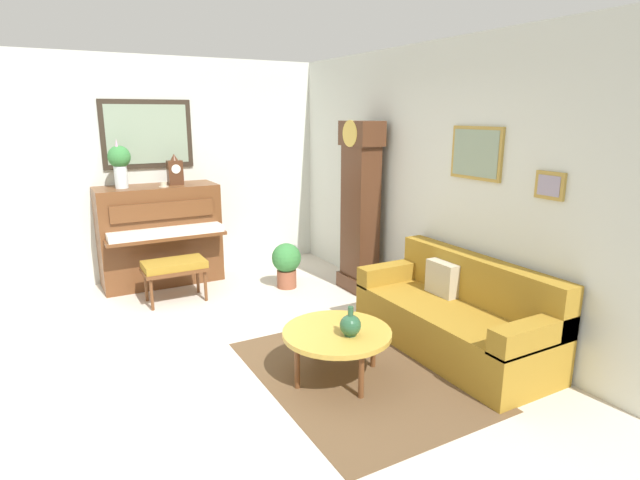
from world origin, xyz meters
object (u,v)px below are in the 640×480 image
Objects in this scene: mantel_clock at (175,171)px; green_jug at (350,325)px; coffee_table at (337,334)px; potted_plant at (286,262)px; piano at (160,235)px; teacup at (164,185)px; piano_bench at (174,267)px; grandfather_clock at (360,212)px; couch at (456,317)px; flower_vase at (120,161)px.

mantel_clock is 3.44m from green_jug.
coffee_table is 2.29m from potted_plant.
piano is at bearing -126.12° from potted_plant.
teacup is (0.14, -0.18, -0.15)m from mantel_clock.
green_jug is at bearing 16.95° from piano_bench.
grandfather_clock is at bearing 57.06° from potted_plant.
piano_bench is at bearing -163.05° from green_jug.
couch is at bearing 30.60° from piano.
flower_vase is at bearing -153.53° from piano_bench.
piano is 2.52m from grandfather_clock.
flower_vase is at bearing -107.17° from teacup.
green_jug is 0.43× the size of potted_plant.
green_jug is (0.05, -1.16, 0.18)m from couch.
piano_bench is 6.03× the size of teacup.
couch is at bearing -4.26° from grandfather_clock.
grandfather_clock is (0.67, 2.06, 0.56)m from piano_bench.
flower_vase is 1.04× the size of potted_plant.
green_jug is (0.13, 0.04, 0.12)m from coffee_table.
flower_vase reaches higher than potted_plant.
grandfather_clock reaches higher than teacup.
piano_bench is at bearing -7.09° from teacup.
piano_bench is 0.80× the size of coffee_table.
flower_vase is (-3.15, -1.10, 1.17)m from coffee_table.
piano is 3.79× the size of mantel_clock.
potted_plant is (-0.49, -0.75, -0.64)m from grandfather_clock.
mantel_clock is at bearing 89.96° from flower_vase.
mantel_clock is (-0.76, 0.26, 1.00)m from piano_bench.
flower_vase reaches higher than mantel_clock.
couch reaches higher than piano_bench.
piano is 0.66m from teacup.
mantel_clock is (-1.43, -1.81, 0.45)m from grandfather_clock.
grandfather_clock reaches higher than couch.
teacup is at bearing -149.05° from couch.
coffee_table is 7.59× the size of teacup.
grandfather_clock is 17.50× the size of teacup.
coffee_table is at bearing 8.43° from mantel_clock.
piano reaches higher than couch.
potted_plant is (-2.29, -0.61, 0.01)m from couch.
mantel_clock is 0.65m from flower_vase.
teacup is at bearing -167.89° from coffee_table.
grandfather_clock is 1.10m from potted_plant.
grandfather_clock reaches higher than piano.
mantel_clock is (-3.15, -0.47, 1.03)m from coffee_table.
coffee_table is 1.52× the size of flower_vase.
teacup is (-1.29, -1.99, 0.30)m from grandfather_clock.
coffee_table is (2.39, 0.72, -0.03)m from piano_bench.
piano_bench is at bearing -107.99° from grandfather_clock.
coffee_table is 3.67× the size of green_jug.
coffee_table is 3.20m from teacup.
couch is 3.28× the size of flower_vase.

